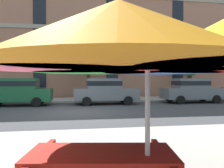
{
  "coord_description": "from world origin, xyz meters",
  "views": [
    {
      "loc": [
        -0.13,
        -11.5,
        1.65
      ],
      "look_at": [
        2.28,
        3.2,
        1.4
      ],
      "focal_mm": 35.71,
      "sensor_mm": 36.0,
      "label": 1
    }
  ],
  "objects_px": {
    "sedan_green": "(18,91)",
    "patio_umbrella": "(148,50)",
    "sedan_gray": "(105,90)",
    "sedan_gray_midblock": "(192,90)",
    "street_tree_middle": "(87,57)",
    "street_tree_right": "(190,61)"
  },
  "relations": [
    {
      "from": "sedan_green",
      "to": "patio_umbrella",
      "type": "height_order",
      "value": "patio_umbrella"
    },
    {
      "from": "sedan_gray",
      "to": "sedan_gray_midblock",
      "type": "distance_m",
      "value": 6.43
    },
    {
      "from": "street_tree_middle",
      "to": "patio_umbrella",
      "type": "distance_m",
      "value": 16.0
    },
    {
      "from": "street_tree_middle",
      "to": "sedan_gray",
      "type": "bearing_deg",
      "value": -71.19
    },
    {
      "from": "sedan_green",
      "to": "street_tree_middle",
      "type": "height_order",
      "value": "street_tree_middle"
    },
    {
      "from": "sedan_green",
      "to": "street_tree_right",
      "type": "height_order",
      "value": "street_tree_right"
    },
    {
      "from": "sedan_gray_midblock",
      "to": "sedan_gray",
      "type": "bearing_deg",
      "value": 180.0
    },
    {
      "from": "street_tree_middle",
      "to": "street_tree_right",
      "type": "height_order",
      "value": "street_tree_middle"
    },
    {
      "from": "sedan_gray",
      "to": "patio_umbrella",
      "type": "distance_m",
      "value": 12.8
    },
    {
      "from": "patio_umbrella",
      "to": "sedan_green",
      "type": "bearing_deg",
      "value": 109.66
    },
    {
      "from": "street_tree_middle",
      "to": "patio_umbrella",
      "type": "xyz_separation_m",
      "value": [
        -0.09,
        -15.93,
        -1.58
      ]
    },
    {
      "from": "sedan_green",
      "to": "sedan_gray",
      "type": "bearing_deg",
      "value": 0.0
    },
    {
      "from": "sedan_gray_midblock",
      "to": "street_tree_right",
      "type": "distance_m",
      "value": 4.53
    },
    {
      "from": "sedan_gray",
      "to": "sedan_gray_midblock",
      "type": "xyz_separation_m",
      "value": [
        6.43,
        0.0,
        0.0
      ]
    },
    {
      "from": "patio_umbrella",
      "to": "street_tree_right",
      "type": "bearing_deg",
      "value": 59.84
    },
    {
      "from": "sedan_green",
      "to": "sedan_gray_midblock",
      "type": "height_order",
      "value": "same"
    },
    {
      "from": "sedan_gray_midblock",
      "to": "patio_umbrella",
      "type": "xyz_separation_m",
      "value": [
        -7.61,
        -12.7,
        1.06
      ]
    },
    {
      "from": "street_tree_right",
      "to": "patio_umbrella",
      "type": "bearing_deg",
      "value": -120.16
    },
    {
      "from": "sedan_gray_midblock",
      "to": "street_tree_middle",
      "type": "distance_m",
      "value": 8.6
    },
    {
      "from": "sedan_green",
      "to": "street_tree_middle",
      "type": "relative_size",
      "value": 0.87
    },
    {
      "from": "sedan_gray",
      "to": "street_tree_middle",
      "type": "height_order",
      "value": "street_tree_middle"
    },
    {
      "from": "street_tree_middle",
      "to": "street_tree_right",
      "type": "distance_m",
      "value": 9.27
    }
  ]
}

